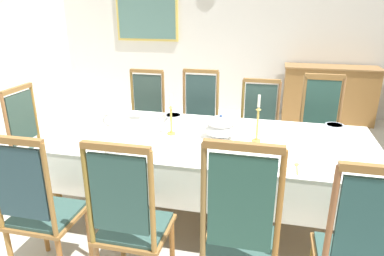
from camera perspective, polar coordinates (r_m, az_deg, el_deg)
name	(u,v)px	position (r m, az deg, el deg)	size (l,w,h in m)	color
ground	(216,202)	(3.54, 3.99, -11.99)	(6.84, 6.25, 0.04)	#BDB7AA
back_wall	(250,15)	(6.16, 9.47, 17.78)	(6.84, 0.08, 3.30)	silver
dining_table	(213,146)	(2.95, 3.39, -2.94)	(2.62, 1.16, 0.77)	olive
tablecloth	(213,147)	(2.95, 3.38, -3.10)	(2.64, 1.18, 0.35)	white
chair_south_a	(39,208)	(2.56, -23.76, -11.92)	(0.44, 0.42, 1.12)	#95612E
chair_north_a	(145,118)	(4.14, -7.72, 1.70)	(0.44, 0.42, 1.12)	olive
chair_south_b	(130,221)	(2.26, -10.08, -14.71)	(0.44, 0.42, 1.13)	olive
chair_north_b	(198,121)	(3.96, 1.02, 1.18)	(0.44, 0.42, 1.14)	brown
chair_south_c	(240,233)	(2.10, 7.92, -16.73)	(0.44, 0.42, 1.20)	#925C2D
chair_north_c	(258,128)	(3.89, 10.82, 0.07)	(0.44, 0.42, 1.07)	#935A2D
chair_south_d	(360,253)	(2.17, 25.76, -17.95)	(0.44, 0.42, 1.15)	olive
chair_north_d	(320,130)	(3.92, 20.18, -0.26)	(0.44, 0.42, 1.15)	#915C3A
chair_head_west	(37,143)	(3.68, -24.06, -2.29)	(0.42, 0.44, 1.11)	olive
soup_tureen	(221,127)	(2.88, 4.71, 0.16)	(0.26, 0.26, 0.21)	white
candlestick_west	(171,118)	(2.95, -3.44, 1.57)	(0.07, 0.07, 0.36)	gold
candlestick_east	(258,123)	(2.83, 10.68, 0.84)	(0.07, 0.07, 0.39)	gold
bowl_near_left	(279,163)	(2.48, 13.98, -5.57)	(0.19, 0.19, 0.04)	white
bowl_near_right	(173,116)	(3.42, -3.07, 1.97)	(0.17, 0.17, 0.03)	white
bowl_far_left	(334,126)	(3.37, 22.28, 0.27)	(0.17, 0.17, 0.04)	white
bowl_far_right	(116,150)	(2.70, -12.37, -3.53)	(0.15, 0.15, 0.03)	white
spoon_primary	(297,166)	(2.52, 16.78, -5.94)	(0.03, 0.18, 0.01)	gold
spoon_secondary	(164,116)	(3.48, -4.67, 2.01)	(0.06, 0.17, 0.01)	gold
sideboard	(328,94)	(6.05, 21.42, 5.16)	(1.44, 0.48, 0.90)	olive
framed_painting	(147,12)	(6.48, -7.43, 18.31)	(1.13, 0.05, 0.99)	#D1B251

